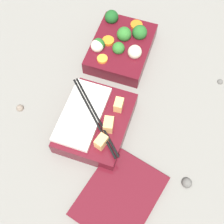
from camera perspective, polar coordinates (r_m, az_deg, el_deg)
ground_plane at (r=0.80m, az=-1.27°, el=3.65°), size 3.00×3.00×0.00m
bento_tray_vegetable at (r=0.85m, az=1.51°, el=12.00°), size 0.19×0.15×0.07m
bento_tray_rice at (r=0.73m, az=-3.22°, el=-1.80°), size 0.19×0.16×0.07m
bento_lid at (r=0.69m, az=1.38°, el=-15.12°), size 0.22×0.19×0.01m
pebble_0 at (r=0.80m, az=-16.52°, el=0.82°), size 0.02×0.02×0.02m
pebble_1 at (r=0.86m, az=19.21°, el=5.32°), size 0.02×0.02×0.02m
pebble_2 at (r=0.72m, az=13.53°, el=-12.48°), size 0.02×0.02×0.02m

